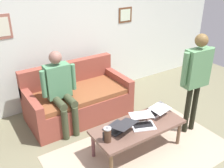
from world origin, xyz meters
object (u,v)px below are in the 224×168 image
object	(u,v)px
couch	(78,99)
person_standing	(196,72)
coffee_table	(138,128)
laptop_center	(156,111)
laptop_right	(143,122)
person_seated	(60,88)
laptop_left	(119,127)
french_press	(107,135)

from	to	relation	value
couch	person_standing	world-z (taller)	person_standing
coffee_table	laptop_center	distance (m)	0.43
couch	laptop_right	bearing A→B (deg)	104.67
person_seated	laptop_center	bearing A→B (deg)	137.53
laptop_left	laptop_right	size ratio (longest dim) A/B	1.07
laptop_left	person_standing	world-z (taller)	person_standing
coffee_table	laptop_center	world-z (taller)	laptop_center
coffee_table	laptop_right	size ratio (longest dim) A/B	3.12
coffee_table	laptop_center	bearing A→B (deg)	-167.49
laptop_center	coffee_table	bearing A→B (deg)	12.51
laptop_center	french_press	size ratio (longest dim) A/B	1.61
laptop_center	french_press	world-z (taller)	french_press
person_standing	person_seated	bearing A→B (deg)	-34.93
couch	person_standing	size ratio (longest dim) A/B	1.08
laptop_left	laptop_right	bearing A→B (deg)	165.49
coffee_table	laptop_left	world-z (taller)	laptop_left
coffee_table	laptop_right	world-z (taller)	laptop_right
couch	laptop_right	world-z (taller)	couch
laptop_center	person_standing	size ratio (longest dim) A/B	0.23
laptop_center	french_press	distance (m)	0.96
laptop_left	french_press	xyz separation A→B (m)	(0.26, 0.12, 0.05)
person_seated	french_press	bearing A→B (deg)	96.44
coffee_table	person_seated	size ratio (longest dim) A/B	1.01
laptop_left	person_seated	xyz separation A→B (m)	(0.39, -1.01, 0.26)
person_seated	couch	bearing A→B (deg)	-148.61
couch	french_press	distance (m)	1.39
couch	laptop_right	distance (m)	1.37
couch	laptop_center	bearing A→B (deg)	120.09
coffee_table	laptop_left	size ratio (longest dim) A/B	2.92
french_press	coffee_table	bearing A→B (deg)	-173.95
couch	french_press	bearing A→B (deg)	79.77
couch	laptop_center	distance (m)	1.40
laptop_left	laptop_center	xyz separation A→B (m)	(-0.68, -0.03, -0.00)
laptop_right	person_seated	xyz separation A→B (m)	(0.72, -1.09, 0.26)
french_press	person_seated	xyz separation A→B (m)	(0.13, -1.13, 0.21)
laptop_right	laptop_left	bearing A→B (deg)	-14.51
laptop_center	french_press	bearing A→B (deg)	8.89
french_press	laptop_center	bearing A→B (deg)	-171.11
laptop_left	coffee_table	bearing A→B (deg)	166.90
laptop_center	couch	bearing A→B (deg)	-59.91
couch	person_seated	world-z (taller)	person_seated
laptop_right	couch	bearing A→B (deg)	-75.33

